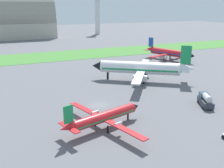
# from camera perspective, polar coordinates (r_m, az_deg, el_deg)

# --- Properties ---
(ground_plane) EXTENTS (600.00, 600.00, 0.00)m
(ground_plane) POSITION_cam_1_polar(r_m,az_deg,el_deg) (67.20, -2.74, -4.56)
(ground_plane) COLOR slate
(grass_taxiway_strip) EXTENTS (360.00, 28.00, 0.08)m
(grass_taxiway_strip) POSITION_cam_1_polar(r_m,az_deg,el_deg) (135.17, -14.38, 5.69)
(grass_taxiway_strip) COLOR #478438
(grass_taxiway_strip) RESTS_ON ground_plane
(airplane_foreground_turboprop) EXTENTS (19.81, 22.95, 7.02)m
(airplane_foreground_turboprop) POSITION_cam_1_polar(r_m,az_deg,el_deg) (53.83, -1.81, -7.11)
(airplane_foreground_turboprop) COLOR red
(airplane_foreground_turboprop) RESTS_ON ground_plane
(airplane_parked_jet_far) EXTENTS (26.06, 25.84, 9.54)m
(airplane_parked_jet_far) POSITION_cam_1_polar(r_m,az_deg,el_deg) (125.65, 12.19, 6.63)
(airplane_parked_jet_far) COLOR red
(airplane_parked_jet_far) RESTS_ON ground_plane
(airplane_midfield_jet) EXTENTS (29.78, 29.46, 12.29)m
(airplane_midfield_jet) POSITION_cam_1_polar(r_m,az_deg,el_deg) (87.81, 6.43, 3.42)
(airplane_midfield_jet) COLOR white
(airplane_midfield_jet) RESTS_ON ground_plane
(fuel_truck_midfield) EXTENTS (5.09, 6.88, 3.29)m
(fuel_truck_midfield) POSITION_cam_1_polar(r_m,az_deg,el_deg) (69.99, 19.54, -3.28)
(fuel_truck_midfield) COLOR #2D333D
(fuel_truck_midfield) RESTS_ON ground_plane
(hangar_distant) EXTENTS (61.62, 32.48, 34.43)m
(hangar_distant) POSITION_cam_1_polar(r_m,az_deg,el_deg) (221.45, -20.75, 13.07)
(hangar_distant) COLOR #B2AD9E
(hangar_distant) RESTS_ON ground_plane
(control_tower) EXTENTS (8.00, 8.00, 34.58)m
(control_tower) POSITION_cam_1_polar(r_m,az_deg,el_deg) (240.19, -3.17, 15.58)
(control_tower) COLOR silver
(control_tower) RESTS_ON ground_plane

